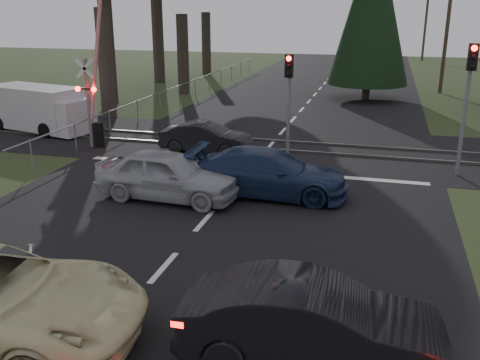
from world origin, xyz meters
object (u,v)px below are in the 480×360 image
(traffic_signal_right, at_px, (470,85))
(blue_sedan, at_px, (268,173))
(utility_pole_far, at_px, (426,17))
(traffic_signal_center, at_px, (289,87))
(white_van, at_px, (42,109))
(utility_pole_mid, at_px, (448,24))
(silver_car, at_px, (168,175))
(crossing_signal, at_px, (93,101))
(dark_hatchback, at_px, (312,324))
(dark_car_far, at_px, (206,138))

(traffic_signal_right, xyz_separation_m, blue_sedan, (-6.26, -3.79, -2.56))
(traffic_signal_right, height_order, utility_pole_far, utility_pole_far)
(traffic_signal_center, relative_size, white_van, 0.70)
(utility_pole_mid, height_order, silver_car, utility_pole_mid)
(silver_car, relative_size, blue_sedan, 0.90)
(utility_pole_far, xyz_separation_m, white_van, (-19.93, -43.02, -3.63))
(crossing_signal, height_order, white_van, crossing_signal)
(crossing_signal, height_order, utility_pole_far, utility_pole_far)
(utility_pole_far, height_order, silver_car, utility_pole_far)
(blue_sedan, bearing_deg, traffic_signal_center, 3.10)
(dark_hatchback, bearing_deg, blue_sedan, 13.83)
(traffic_signal_right, bearing_deg, utility_pole_far, 88.80)
(blue_sedan, relative_size, white_van, 0.88)
(crossing_signal, xyz_separation_m, traffic_signal_right, (14.82, -0.31, 1.26))
(utility_pole_mid, distance_m, dark_car_far, 22.95)
(crossing_signal, xyz_separation_m, utility_pole_mid, (15.77, 20.21, 2.67))
(utility_pole_mid, bearing_deg, dark_hatchback, -98.14)
(traffic_signal_right, bearing_deg, dark_car_far, 175.81)
(blue_sedan, bearing_deg, dark_car_far, 38.75)
(blue_sedan, distance_m, dark_car_far, 5.81)
(traffic_signal_right, distance_m, silver_car, 10.82)
(silver_car, bearing_deg, blue_sedan, -65.18)
(traffic_signal_center, bearing_deg, white_van, 174.04)
(traffic_signal_right, relative_size, dark_hatchback, 1.03)
(traffic_signal_center, relative_size, utility_pole_mid, 0.46)
(traffic_signal_right, relative_size, utility_pole_mid, 0.52)
(dark_car_far, distance_m, white_van, 9.25)
(blue_sedan, xyz_separation_m, white_van, (-12.72, 6.29, 0.35))
(dark_hatchback, bearing_deg, traffic_signal_right, -20.49)
(blue_sedan, distance_m, white_van, 14.19)
(dark_hatchback, height_order, white_van, white_van)
(crossing_signal, bearing_deg, dark_car_far, 4.83)
(crossing_signal, xyz_separation_m, dark_car_far, (4.91, 0.41, -1.43))
(traffic_signal_right, relative_size, blue_sedan, 0.91)
(traffic_signal_center, relative_size, dark_car_far, 1.07)
(traffic_signal_right, distance_m, traffic_signal_center, 6.68)
(crossing_signal, xyz_separation_m, traffic_signal_center, (8.27, 0.89, 0.75))
(white_van, bearing_deg, utility_pole_far, 79.02)
(crossing_signal, distance_m, traffic_signal_right, 14.88)
(crossing_signal, relative_size, silver_car, 1.50)
(traffic_signal_center, bearing_deg, utility_pole_far, 80.40)
(traffic_signal_center, distance_m, dark_car_far, 4.04)
(traffic_signal_right, relative_size, traffic_signal_center, 1.15)
(crossing_signal, relative_size, blue_sedan, 1.35)
(utility_pole_mid, bearing_deg, white_van, -137.87)
(traffic_signal_right, xyz_separation_m, utility_pole_far, (0.95, 45.53, 1.41))
(traffic_signal_right, bearing_deg, dark_hatchback, -107.10)
(traffic_signal_right, distance_m, white_van, 19.27)
(traffic_signal_center, bearing_deg, traffic_signal_right, -10.41)
(dark_car_far, bearing_deg, blue_sedan, -139.22)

